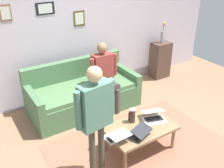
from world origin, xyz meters
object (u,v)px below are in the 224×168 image
side_shelf (160,60)px  person_standing (96,111)px  french_press (132,115)px  person_seated (105,73)px  laptop_center (154,117)px  coffee_table (140,129)px  laptop_right (116,136)px  flower_vase (162,34)px  laptop_left (139,133)px  couch (83,94)px

side_shelf → person_standing: 3.44m
french_press → side_shelf: side_shelf is taller
side_shelf → person_seated: size_ratio=0.66×
laptop_center → coffee_table: bearing=8.8°
laptop_right → person_standing: person_standing is taller
coffee_table → flower_vase: size_ratio=2.07×
person_standing → french_press: bearing=-159.8°
laptop_left → side_shelf: bearing=-137.5°
laptop_right → french_press: bearing=-153.2°
laptop_left → laptop_right: (0.31, -0.10, 0.01)m
laptop_center → person_seated: bearing=-84.7°
coffee_table → laptop_left: 0.21m
laptop_center → person_standing: size_ratio=0.26×
laptop_left → laptop_center: size_ratio=0.92×
flower_vase → coffee_table: bearing=42.2°
coffee_table → person_standing: 1.03m
laptop_center → french_press: (0.32, -0.13, 0.07)m
side_shelf → laptop_right: bearing=37.2°
laptop_right → french_press: (-0.42, -0.21, 0.07)m
side_shelf → coffee_table: bearing=42.3°
french_press → person_standing: 0.95m
laptop_left → laptop_right: laptop_left is taller
laptop_center → person_seated: size_ratio=0.32×
laptop_right → side_shelf: side_shelf is taller
coffee_table → person_seated: bearing=-97.6°
laptop_left → person_standing: (0.66, -0.03, 0.57)m
laptop_left → laptop_center: bearing=-156.5°
laptop_center → french_press: size_ratio=1.63×
coffee_table → french_press: french_press is taller
coffee_table → person_seated: person_seated is taller
flower_vase → laptop_left: bearing=42.4°
couch → laptop_left: (-0.05, 1.65, 0.14)m
laptop_center → person_seated: 1.28m
couch → laptop_left: 1.66m
laptop_center → french_press: french_press is taller
coffee_table → french_press: 0.23m
couch → laptop_center: couch is taller
side_shelf → person_standing: bearing=34.6°
french_press → side_shelf: bearing=-140.9°
coffee_table → laptop_center: bearing=-171.2°
couch → laptop_right: couch is taller
couch → person_standing: 1.88m
laptop_left → french_press: french_press is taller
side_shelf → person_seated: 1.92m
flower_vase → person_standing: bearing=34.6°
french_press → person_seated: 1.15m
side_shelf → person_standing: (2.79, 1.92, 0.59)m
french_press → laptop_right: bearing=26.8°
flower_vase → person_seated: size_ratio=0.38×
laptop_right → french_press: french_press is taller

